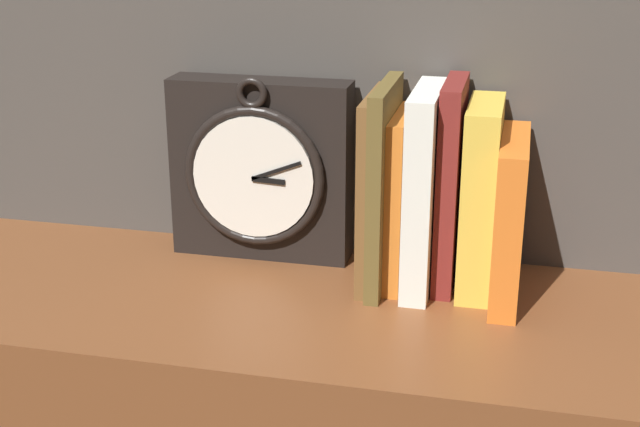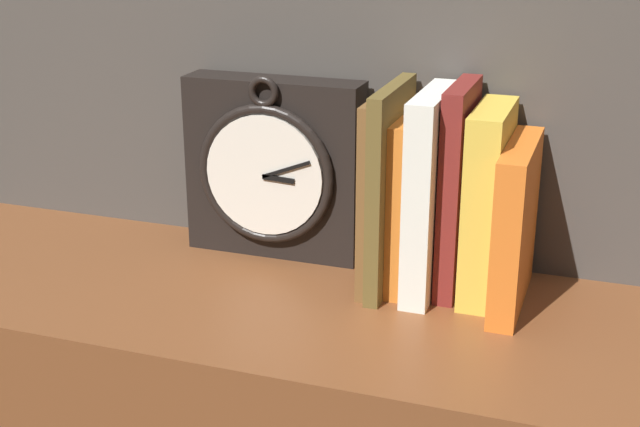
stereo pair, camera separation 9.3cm
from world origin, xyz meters
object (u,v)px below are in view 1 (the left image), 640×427
(book_slot1_brown, at_px, (384,185))
(book_slot3_white, at_px, (424,189))
(book_slot4_maroon, at_px, (450,184))
(book_slot6_orange, at_px, (510,218))
(clock, at_px, (260,170))
(book_slot5_yellow, at_px, (480,197))
(book_slot0_brown, at_px, (372,189))
(book_slot2_orange, at_px, (400,198))

(book_slot1_brown, xyz_separation_m, book_slot3_white, (0.04, 0.00, -0.00))
(book_slot4_maroon, bearing_deg, book_slot6_orange, -17.45)
(clock, relative_size, book_slot5_yellow, 1.07)
(book_slot3_white, bearing_deg, book_slot1_brown, -176.56)
(book_slot0_brown, xyz_separation_m, book_slot3_white, (0.06, -0.00, 0.00))
(book_slot1_brown, height_order, book_slot4_maroon, book_slot4_maroon)
(book_slot0_brown, distance_m, book_slot6_orange, 0.16)
(book_slot0_brown, bearing_deg, book_slot2_orange, 11.01)
(book_slot3_white, relative_size, book_slot4_maroon, 0.97)
(book_slot2_orange, height_order, book_slot3_white, book_slot3_white)
(book_slot1_brown, relative_size, book_slot3_white, 1.02)
(book_slot4_maroon, xyz_separation_m, book_slot5_yellow, (0.03, -0.00, -0.01))
(book_slot0_brown, xyz_separation_m, book_slot6_orange, (0.15, -0.01, -0.02))
(book_slot2_orange, bearing_deg, book_slot4_maroon, 4.16)
(book_slot0_brown, height_order, book_slot3_white, book_slot3_white)
(book_slot0_brown, relative_size, book_slot2_orange, 1.11)
(book_slot2_orange, relative_size, book_slot3_white, 0.87)
(book_slot1_brown, distance_m, book_slot2_orange, 0.03)
(book_slot0_brown, relative_size, book_slot3_white, 0.96)
(clock, bearing_deg, book_slot1_brown, -15.08)
(book_slot0_brown, relative_size, book_slot6_orange, 1.21)
(book_slot6_orange, bearing_deg, book_slot4_maroon, 162.55)
(book_slot4_maroon, height_order, book_slot6_orange, book_slot4_maroon)
(book_slot5_yellow, bearing_deg, book_slot0_brown, -177.41)
(book_slot2_orange, bearing_deg, book_slot0_brown, -168.99)
(book_slot6_orange, bearing_deg, book_slot2_orange, 171.97)
(book_slot0_brown, height_order, book_slot5_yellow, book_slot0_brown)
(book_slot1_brown, relative_size, book_slot4_maroon, 0.99)
(book_slot2_orange, bearing_deg, book_slot6_orange, -8.03)
(book_slot2_orange, relative_size, book_slot5_yellow, 0.92)
(clock, height_order, book_slot5_yellow, clock)
(book_slot6_orange, bearing_deg, clock, 170.71)
(book_slot4_maroon, height_order, book_slot5_yellow, book_slot4_maroon)
(book_slot2_orange, bearing_deg, book_slot5_yellow, -0.47)
(clock, relative_size, book_slot6_orange, 1.27)
(book_slot4_maroon, relative_size, book_slot6_orange, 1.30)
(book_slot3_white, xyz_separation_m, book_slot4_maroon, (0.03, 0.01, 0.00))
(clock, distance_m, book_slot2_orange, 0.18)
(book_slot3_white, bearing_deg, clock, 168.86)
(book_slot1_brown, height_order, book_slot2_orange, book_slot1_brown)
(book_slot3_white, xyz_separation_m, book_slot5_yellow, (0.06, 0.01, -0.01))
(book_slot4_maroon, distance_m, book_slot5_yellow, 0.04)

